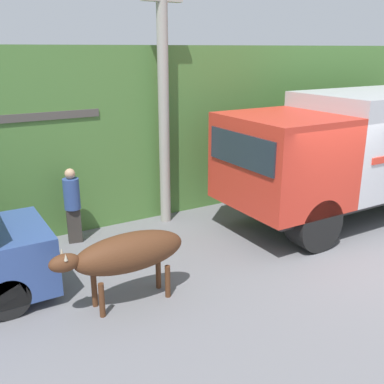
{
  "coord_description": "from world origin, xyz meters",
  "views": [
    {
      "loc": [
        -6.75,
        -5.5,
        3.93
      ],
      "look_at": [
        -2.91,
        0.99,
        1.51
      ],
      "focal_mm": 42.0,
      "sensor_mm": 36.0,
      "label": 1
    }
  ],
  "objects_px": {
    "cargo_truck": "(366,146)",
    "utility_pole": "(163,98)",
    "pedestrian_on_hill": "(72,202)",
    "brown_cow": "(127,253)"
  },
  "relations": [
    {
      "from": "cargo_truck",
      "to": "brown_cow",
      "type": "height_order",
      "value": "cargo_truck"
    },
    {
      "from": "pedestrian_on_hill",
      "to": "utility_pole",
      "type": "bearing_deg",
      "value": -166.4
    },
    {
      "from": "cargo_truck",
      "to": "utility_pole",
      "type": "height_order",
      "value": "utility_pole"
    },
    {
      "from": "brown_cow",
      "to": "utility_pole",
      "type": "bearing_deg",
      "value": 46.66
    },
    {
      "from": "cargo_truck",
      "to": "utility_pole",
      "type": "distance_m",
      "value": 4.94
    },
    {
      "from": "pedestrian_on_hill",
      "to": "utility_pole",
      "type": "xyz_separation_m",
      "value": [
        2.23,
        0.12,
        2.01
      ]
    },
    {
      "from": "utility_pole",
      "to": "cargo_truck",
      "type": "bearing_deg",
      "value": -24.91
    },
    {
      "from": "brown_cow",
      "to": "pedestrian_on_hill",
      "type": "distance_m",
      "value": 2.8
    },
    {
      "from": "pedestrian_on_hill",
      "to": "utility_pole",
      "type": "distance_m",
      "value": 3.0
    },
    {
      "from": "cargo_truck",
      "to": "pedestrian_on_hill",
      "type": "xyz_separation_m",
      "value": [
        -6.57,
        1.9,
        -0.82
      ]
    }
  ]
}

